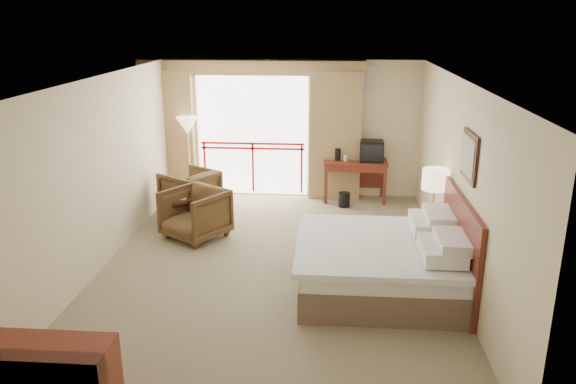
# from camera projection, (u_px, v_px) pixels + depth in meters

# --- Properties ---
(floor) EXTENTS (7.00, 7.00, 0.00)m
(floor) POSITION_uv_depth(u_px,v_px,m) (275.00, 266.00, 8.20)
(floor) COLOR #7E7355
(floor) RESTS_ON ground
(ceiling) EXTENTS (7.00, 7.00, 0.00)m
(ceiling) POSITION_uv_depth(u_px,v_px,m) (274.00, 79.00, 7.39)
(ceiling) COLOR white
(ceiling) RESTS_ON wall_back
(wall_back) EXTENTS (5.00, 0.00, 5.00)m
(wall_back) POSITION_uv_depth(u_px,v_px,m) (292.00, 129.00, 11.12)
(wall_back) COLOR beige
(wall_back) RESTS_ON ground
(wall_front) EXTENTS (5.00, 0.00, 5.00)m
(wall_front) POSITION_uv_depth(u_px,v_px,m) (230.00, 298.00, 4.47)
(wall_front) COLOR beige
(wall_front) RESTS_ON ground
(wall_left) EXTENTS (0.00, 7.00, 7.00)m
(wall_left) POSITION_uv_depth(u_px,v_px,m) (100.00, 174.00, 7.98)
(wall_left) COLOR beige
(wall_left) RESTS_ON ground
(wall_right) EXTENTS (0.00, 7.00, 7.00)m
(wall_right) POSITION_uv_depth(u_px,v_px,m) (458.00, 182.00, 7.61)
(wall_right) COLOR beige
(wall_right) RESTS_ON ground
(balcony_door) EXTENTS (2.40, 0.00, 2.40)m
(balcony_door) POSITION_uv_depth(u_px,v_px,m) (253.00, 136.00, 11.21)
(balcony_door) COLOR white
(balcony_door) RESTS_ON wall_back
(balcony_railing) EXTENTS (2.09, 0.03, 1.02)m
(balcony_railing) POSITION_uv_depth(u_px,v_px,m) (253.00, 155.00, 11.31)
(balcony_railing) COLOR red
(balcony_railing) RESTS_ON wall_back
(curtain_left) EXTENTS (1.00, 0.26, 2.50)m
(curtain_left) POSITION_uv_depth(u_px,v_px,m) (170.00, 134.00, 11.20)
(curtain_left) COLOR olive
(curtain_left) RESTS_ON wall_back
(curtain_right) EXTENTS (1.00, 0.26, 2.50)m
(curtain_right) POSITION_uv_depth(u_px,v_px,m) (335.00, 136.00, 10.95)
(curtain_right) COLOR olive
(curtain_right) RESTS_ON wall_back
(valance) EXTENTS (4.40, 0.22, 0.28)m
(valance) POSITION_uv_depth(u_px,v_px,m) (250.00, 68.00, 10.71)
(valance) COLOR olive
(valance) RESTS_ON wall_back
(hvac_vent) EXTENTS (0.50, 0.04, 0.50)m
(hvac_vent) POSITION_uv_depth(u_px,v_px,m) (360.00, 79.00, 10.70)
(hvac_vent) COLOR silver
(hvac_vent) RESTS_ON wall_back
(bed) EXTENTS (2.13, 2.06, 0.97)m
(bed) POSITION_uv_depth(u_px,v_px,m) (383.00, 263.00, 7.41)
(bed) COLOR brown
(bed) RESTS_ON floor
(headboard) EXTENTS (0.06, 2.10, 1.30)m
(headboard) POSITION_uv_depth(u_px,v_px,m) (459.00, 246.00, 7.25)
(headboard) COLOR #571E16
(headboard) RESTS_ON wall_right
(framed_art) EXTENTS (0.04, 0.72, 0.60)m
(framed_art) POSITION_uv_depth(u_px,v_px,m) (469.00, 156.00, 6.89)
(framed_art) COLOR black
(framed_art) RESTS_ON wall_right
(nightstand) EXTENTS (0.51, 0.59, 0.66)m
(nightstand) POSITION_uv_depth(u_px,v_px,m) (431.00, 235.00, 8.47)
(nightstand) COLOR #571E16
(nightstand) RESTS_ON floor
(table_lamp) EXTENTS (0.38, 0.38, 0.67)m
(table_lamp) POSITION_uv_depth(u_px,v_px,m) (435.00, 180.00, 8.26)
(table_lamp) COLOR tan
(table_lamp) RESTS_ON nightstand
(phone) EXTENTS (0.23, 0.20, 0.09)m
(phone) POSITION_uv_depth(u_px,v_px,m) (431.00, 215.00, 8.22)
(phone) COLOR black
(phone) RESTS_ON nightstand
(desk) EXTENTS (1.23, 0.59, 0.80)m
(desk) POSITION_uv_depth(u_px,v_px,m) (355.00, 169.00, 11.02)
(desk) COLOR #571E16
(desk) RESTS_ON floor
(tv) EXTENTS (0.45, 0.36, 0.41)m
(tv) POSITION_uv_depth(u_px,v_px,m) (372.00, 151.00, 10.83)
(tv) COLOR black
(tv) RESTS_ON desk
(coffee_maker) EXTENTS (0.11, 0.11, 0.24)m
(coffee_maker) POSITION_uv_depth(u_px,v_px,m) (338.00, 154.00, 10.91)
(coffee_maker) COLOR black
(coffee_maker) RESTS_ON desk
(cup) EXTENTS (0.09, 0.09, 0.11)m
(cup) POSITION_uv_depth(u_px,v_px,m) (345.00, 158.00, 10.87)
(cup) COLOR white
(cup) RESTS_ON desk
(wastebasket) EXTENTS (0.25, 0.25, 0.28)m
(wastebasket) POSITION_uv_depth(u_px,v_px,m) (344.00, 200.00, 10.72)
(wastebasket) COLOR black
(wastebasket) RESTS_ON floor
(armchair_far) EXTENTS (1.20, 1.20, 0.80)m
(armchair_far) POSITION_uv_depth(u_px,v_px,m) (191.00, 212.00, 10.46)
(armchair_far) COLOR #432E19
(armchair_far) RESTS_ON floor
(armchair_near) EXTENTS (1.24, 1.24, 0.83)m
(armchair_near) POSITION_uv_depth(u_px,v_px,m) (196.00, 237.00, 9.27)
(armchair_near) COLOR #432E19
(armchair_near) RESTS_ON floor
(side_table) EXTENTS (0.51, 0.51, 0.55)m
(side_table) POSITION_uv_depth(u_px,v_px,m) (178.00, 209.00, 9.49)
(side_table) COLOR black
(side_table) RESTS_ON floor
(book) EXTENTS (0.19, 0.24, 0.02)m
(book) POSITION_uv_depth(u_px,v_px,m) (177.00, 199.00, 9.44)
(book) COLOR white
(book) RESTS_ON side_table
(floor_lamp) EXTENTS (0.42, 0.42, 1.64)m
(floor_lamp) POSITION_uv_depth(u_px,v_px,m) (187.00, 129.00, 10.85)
(floor_lamp) COLOR tan
(floor_lamp) RESTS_ON floor
(dresser) EXTENTS (1.19, 0.50, 0.79)m
(dresser) POSITION_uv_depth(u_px,v_px,m) (47.00, 384.00, 4.95)
(dresser) COLOR #571E16
(dresser) RESTS_ON floor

